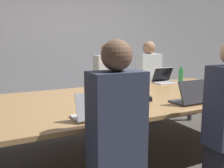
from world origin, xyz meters
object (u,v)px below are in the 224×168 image
object	(u,v)px
laptop_near_midright	(191,97)
bottle_near_midright	(200,91)
person_near_left	(116,138)
stapler	(149,98)
bottle_far_right	(181,76)
laptop_far_right	(164,79)
cup_near_midright	(204,96)
laptop_near_left	(92,111)
laptop_far_center	(120,81)
person_far_right	(148,82)
person_far_center	(107,87)

from	to	relation	value
laptop_near_midright	bottle_near_midright	bearing A→B (deg)	-153.47
person_near_left	stapler	size ratio (longest dim) A/B	8.97
stapler	bottle_far_right	bearing A→B (deg)	52.65
bottle_far_right	bottle_near_midright	xyz separation A→B (m)	(-0.58, -0.98, -0.03)
laptop_far_right	cup_near_midright	world-z (taller)	laptop_far_right
laptop_near_left	laptop_far_center	size ratio (longest dim) A/B	0.89
person_near_left	bottle_near_midright	world-z (taller)	person_near_left
laptop_near_midright	cup_near_midright	world-z (taller)	laptop_near_midright
bottle_far_right	laptop_near_midright	world-z (taller)	bottle_far_right
person_far_right	cup_near_midright	xyz separation A→B (m)	(-0.32, -1.58, 0.09)
person_far_center	stapler	xyz separation A→B (m)	(-0.11, -1.33, 0.09)
laptop_far_right	laptop_near_midright	distance (m)	1.36
laptop_far_center	person_far_center	distance (m)	0.40
laptop_near_left	bottle_near_midright	bearing A→B (deg)	-172.67
laptop_far_center	stapler	distance (m)	0.97
bottle_near_midright	bottle_far_right	bearing A→B (deg)	59.20
person_far_center	bottle_far_right	bearing A→B (deg)	-26.93
laptop_near_midright	cup_near_midright	distance (m)	0.29
cup_near_midright	bottle_near_midright	distance (m)	0.08
laptop_far_center	bottle_near_midright	bearing A→B (deg)	-68.54
laptop_far_right	cup_near_midright	xyz separation A→B (m)	(-0.32, -1.15, -0.03)
bottle_far_right	laptop_far_right	bearing A→B (deg)	157.59
laptop_far_right	person_near_left	bearing A→B (deg)	-136.28
person_far_right	laptop_near_midright	xyz separation A→B (m)	(-0.60, -1.65, 0.12)
bottle_far_right	laptop_far_center	bearing A→B (deg)	170.72
laptop_far_center	laptop_near_midright	distance (m)	1.30
laptop_far_right	laptop_near_left	size ratio (longest dim) A/B	1.10
person_near_left	person_far_center	size ratio (longest dim) A/B	1.02
laptop_far_center	bottle_near_midright	distance (m)	1.23
laptop_far_right	cup_near_midright	bearing A→B (deg)	-105.58
laptop_near_left	person_near_left	bearing A→B (deg)	96.18
laptop_near_midright	bottle_near_midright	world-z (taller)	laptop_near_midright
laptop_near_left	person_far_center	xyz separation A→B (m)	(0.95, 1.70, -0.13)
bottle_far_right	cup_near_midright	bearing A→B (deg)	-119.17
bottle_far_right	person_near_left	world-z (taller)	person_near_left
laptop_near_left	person_near_left	world-z (taller)	person_near_left
person_far_center	laptop_near_midright	world-z (taller)	person_far_center
person_far_center	stapler	size ratio (longest dim) A/B	8.77
laptop_near_midright	person_far_center	bearing A→B (deg)	-83.16
cup_near_midright	stapler	bearing A→B (deg)	156.95
laptop_far_center	stapler	xyz separation A→B (m)	(-0.14, -0.96, -0.05)
person_far_right	bottle_near_midright	size ratio (longest dim) A/B	6.82
bottle_far_right	cup_near_midright	size ratio (longest dim) A/B	2.90
person_far_center	laptop_far_center	bearing A→B (deg)	-85.67
person_far_right	laptop_far_center	size ratio (longest dim) A/B	3.94
person_far_right	cup_near_midright	distance (m)	1.61
bottle_far_right	laptop_near_left	size ratio (longest dim) A/B	0.85
person_far_right	person_far_center	world-z (taller)	person_far_right
laptop_near_left	laptop_far_center	distance (m)	1.65
bottle_near_midright	cup_near_midright	bearing A→B (deg)	-88.06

